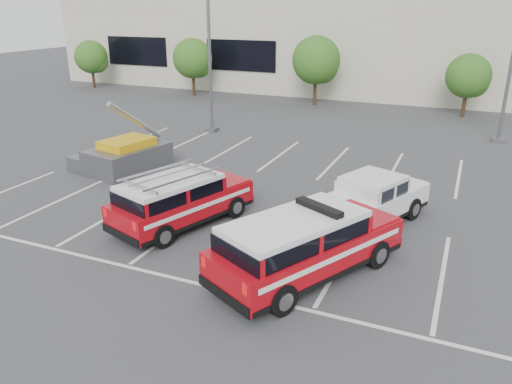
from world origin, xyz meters
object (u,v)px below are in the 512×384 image
at_px(light_pole_left, 209,37).
at_px(tree_mid_right, 470,78).
at_px(convention_building, 413,32).
at_px(white_pickup, 364,208).
at_px(fire_chief_suv, 305,249).
at_px(tree_left, 194,60).
at_px(tree_mid_left, 317,62).
at_px(tree_far_left, 92,58).
at_px(ladder_suv, 180,204).
at_px(utility_rig, 125,156).

bearing_deg(light_pole_left, tree_mid_right, 37.50).
bearing_deg(convention_building, white_pickup, -85.04).
xyz_separation_m(light_pole_left, fire_chief_suv, (9.98, -13.34, -4.39)).
bearing_deg(fire_chief_suv, tree_left, 152.80).
distance_m(tree_mid_left, fire_chief_suv, 24.48).
bearing_deg(tree_mid_left, tree_far_left, -180.00).
xyz_separation_m(light_pole_left, ladder_suv, (5.20, -11.81, -4.43)).
distance_m(tree_left, ladder_suv, 25.07).
xyz_separation_m(tree_far_left, tree_left, (10.00, 0.00, 0.27)).
bearing_deg(utility_rig, tree_left, 122.34).
bearing_deg(convention_building, light_pole_left, -112.39).
height_order(tree_mid_right, fire_chief_suv, tree_mid_right).
relative_size(convention_building, utility_rig, 15.55).
relative_size(fire_chief_suv, white_pickup, 1.05).
xyz_separation_m(tree_far_left, white_pickup, (27.64, -19.53, -1.86)).
relative_size(tree_far_left, white_pickup, 0.72).
height_order(tree_left, ladder_suv, tree_left).
relative_size(convention_building, light_pole_left, 5.86).
relative_size(light_pole_left, utility_rig, 2.65).
bearing_deg(tree_left, tree_mid_right, -0.00).
relative_size(tree_left, tree_mid_right, 1.11).
xyz_separation_m(fire_chief_suv, ladder_suv, (-4.78, 1.53, -0.04)).
xyz_separation_m(ladder_suv, utility_rig, (-5.31, 4.05, -0.13)).
xyz_separation_m(tree_left, tree_mid_left, (10.00, 0.00, 0.27)).
distance_m(convention_building, tree_left, 18.11).
height_order(tree_left, utility_rig, tree_left).
relative_size(tree_mid_right, fire_chief_suv, 0.68).
bearing_deg(tree_far_left, ladder_suv, -44.66).
bearing_deg(utility_rig, white_pickup, 2.40).
xyz_separation_m(convention_building, tree_far_left, (-25.09, -9.82, -2.22)).
xyz_separation_m(tree_mid_right, ladder_suv, (-7.89, -21.85, -1.75)).
bearing_deg(light_pole_left, tree_mid_left, 72.90).
bearing_deg(utility_rig, light_pole_left, 100.63).
bearing_deg(tree_far_left, tree_left, 0.00).
bearing_deg(tree_mid_right, ladder_suv, -109.85).
xyz_separation_m(tree_mid_right, white_pickup, (-2.36, -19.53, -1.86)).
bearing_deg(ladder_suv, tree_mid_left, 114.06).
bearing_deg(tree_mid_right, white_pickup, -96.90).
bearing_deg(tree_far_left, tree_mid_left, 0.00).
height_order(tree_far_left, tree_left, tree_left).
height_order(tree_mid_left, ladder_suv, tree_mid_left).
bearing_deg(fire_chief_suv, tree_mid_right, 109.39).
bearing_deg(light_pole_left, tree_left, 124.52).
height_order(convention_building, ladder_suv, convention_building).
height_order(tree_mid_right, light_pole_left, light_pole_left).
distance_m(light_pole_left, utility_rig, 9.00).
bearing_deg(tree_mid_right, tree_mid_left, 180.00).
relative_size(tree_far_left, light_pole_left, 0.39).
distance_m(white_pickup, utility_rig, 10.98).
bearing_deg(ladder_suv, fire_chief_suv, 0.76).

